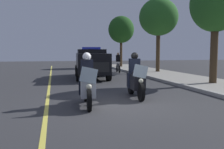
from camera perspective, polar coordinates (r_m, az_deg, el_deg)
ground_plane at (r=8.12m, az=1.98°, el=-7.09°), size 80.00×80.00×0.00m
lane_stripe_center at (r=7.85m, az=-14.88°, el=-7.68°), size 48.00×0.12×0.01m
police_motorcycle_lead_left at (r=7.98m, az=-5.72°, el=-2.24°), size 2.14×0.61×1.72m
police_motorcycle_lead_right at (r=9.45m, az=5.47°, el=-1.07°), size 2.14×0.61×1.72m
police_suv at (r=16.25m, az=-4.77°, el=2.86°), size 5.02×2.34×2.05m
cyclist_background at (r=20.58m, az=1.41°, el=2.75°), size 1.76×0.34×1.69m
tree_mid_block at (r=14.32m, az=22.81°, el=14.59°), size 2.62×2.62×5.56m
tree_far_back at (r=21.21m, az=10.69°, el=12.83°), size 3.20×3.20×6.03m
tree_behind_suv at (r=27.90m, az=2.13°, el=10.29°), size 2.86×2.86×5.60m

